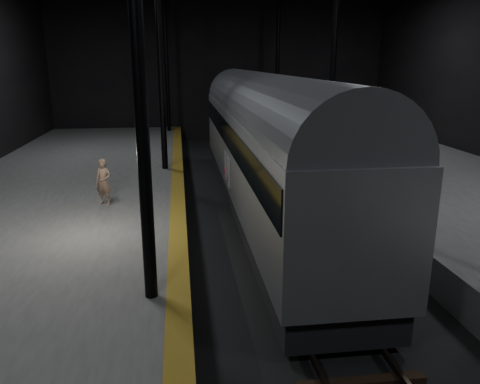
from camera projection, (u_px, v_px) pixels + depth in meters
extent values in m
plane|color=black|center=(287.00, 254.00, 14.21)|extent=(44.00, 44.00, 0.00)
cube|color=#51514F|center=(26.00, 252.00, 13.14)|extent=(9.00, 43.80, 1.00)
cube|color=olive|center=(178.00, 228.00, 13.54)|extent=(0.50, 43.80, 0.01)
cube|color=#3F3328|center=(264.00, 250.00, 14.08)|extent=(0.08, 43.00, 0.14)
cube|color=#3F3328|center=(310.00, 248.00, 14.26)|extent=(0.08, 43.00, 0.14)
cube|color=black|center=(287.00, 253.00, 14.20)|extent=(2.40, 42.00, 0.12)
cylinder|color=black|center=(137.00, 42.00, 8.30)|extent=(0.26, 0.26, 10.00)
cylinder|color=black|center=(160.00, 53.00, 19.76)|extent=(0.26, 0.26, 10.00)
cylinder|color=black|center=(334.00, 53.00, 20.70)|extent=(0.26, 0.26, 10.00)
cylinder|color=black|center=(166.00, 56.00, 31.21)|extent=(0.26, 0.26, 10.00)
cylinder|color=black|center=(278.00, 56.00, 32.16)|extent=(0.26, 0.26, 10.00)
cube|color=#94979B|center=(264.00, 150.00, 17.48)|extent=(2.79, 19.27, 2.89)
cube|color=black|center=(263.00, 197.00, 17.97)|extent=(2.55, 18.89, 0.82)
cube|color=black|center=(264.00, 132.00, 17.30)|extent=(2.85, 18.99, 0.87)
cylinder|color=slate|center=(264.00, 111.00, 17.09)|extent=(2.74, 19.08, 2.74)
cube|color=black|center=(311.00, 285.00, 11.63)|extent=(1.73, 2.12, 0.34)
cube|color=black|center=(240.00, 168.00, 24.51)|extent=(1.73, 2.12, 0.34)
cube|color=silver|center=(229.00, 172.00, 16.54)|extent=(0.04, 0.72, 1.01)
cube|color=silver|center=(225.00, 165.00, 17.64)|extent=(0.04, 0.72, 1.01)
cylinder|color=red|center=(228.00, 178.00, 16.77)|extent=(0.03, 0.25, 0.25)
cylinder|color=red|center=(225.00, 170.00, 17.87)|extent=(0.03, 0.25, 0.25)
imported|color=#8D6D56|center=(104.00, 182.00, 15.58)|extent=(0.67, 0.57, 1.57)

